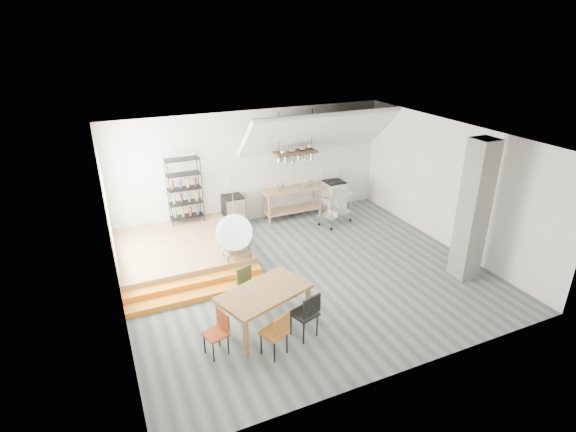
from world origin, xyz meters
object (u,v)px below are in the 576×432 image
mini_fridge (233,212)px  rolling_cart (336,204)px  stove (333,195)px  dining_table (264,295)px

mini_fridge → rolling_cart: bearing=-19.6°
stove → mini_fridge: size_ratio=1.26×
stove → dining_table: 6.15m
dining_table → stove: bearing=29.4°
stove → rolling_cart: 1.05m
stove → dining_table: bearing=-131.7°
rolling_cart → mini_fridge: rolling_cart is taller
stove → mini_fridge: (-3.21, 0.04, -0.01)m
mini_fridge → dining_table: bearing=-100.8°
stove → dining_table: stove is taller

